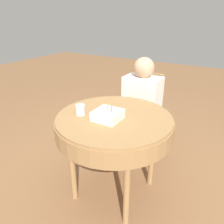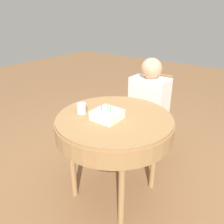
% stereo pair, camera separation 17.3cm
% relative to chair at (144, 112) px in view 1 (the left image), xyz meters
% --- Properties ---
extents(ground_plane, '(12.00, 12.00, 0.00)m').
position_rel_chair_xyz_m(ground_plane, '(0.06, -0.79, -0.50)').
color(ground_plane, '#8C603D').
extents(dining_table, '(0.96, 0.96, 0.78)m').
position_rel_chair_xyz_m(dining_table, '(0.06, -0.79, 0.19)').
color(dining_table, '#9E7547').
rests_on(dining_table, ground_plane).
extents(chair, '(0.38, 0.38, 0.94)m').
position_rel_chair_xyz_m(chair, '(0.00, 0.00, 0.00)').
color(chair, '#A37A4C').
rests_on(chair, ground_plane).
extents(person, '(0.39, 0.34, 1.13)m').
position_rel_chair_xyz_m(person, '(-0.00, -0.09, 0.19)').
color(person, tan).
rests_on(person, ground_plane).
extents(birthday_cake, '(0.20, 0.20, 0.12)m').
position_rel_chair_xyz_m(birthday_cake, '(0.04, -0.86, 0.32)').
color(birthday_cake, white).
rests_on(birthday_cake, dining_table).
extents(drinking_glass, '(0.08, 0.08, 0.09)m').
position_rel_chair_xyz_m(drinking_glass, '(-0.19, -0.90, 0.33)').
color(drinking_glass, silver).
rests_on(drinking_glass, dining_table).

